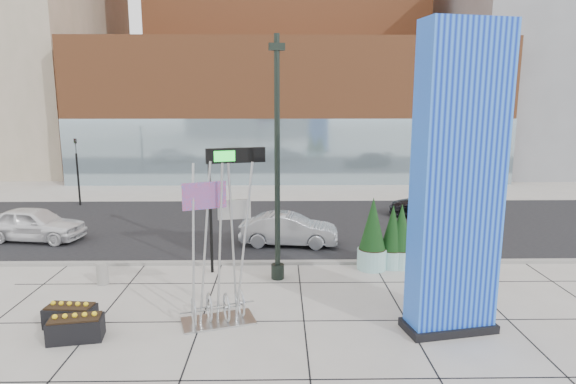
{
  "coord_description": "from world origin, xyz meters",
  "views": [
    {
      "loc": [
        0.33,
        -14.07,
        6.34
      ],
      "look_at": [
        0.58,
        2.0,
        3.27
      ],
      "focal_mm": 30.0,
      "sensor_mm": 36.0,
      "label": 1
    }
  ],
  "objects_px": {
    "lamp_post": "(277,184)",
    "public_art_sculpture": "(218,282)",
    "overhead_street_sign": "(231,167)",
    "car_silver_mid": "(289,230)",
    "concrete_bollard": "(102,273)",
    "car_white_west": "(34,224)",
    "blue_pylon": "(457,188)"
  },
  "relations": [
    {
      "from": "public_art_sculpture",
      "to": "overhead_street_sign",
      "type": "distance_m",
      "value": 4.96
    },
    {
      "from": "car_white_west",
      "to": "lamp_post",
      "type": "bearing_deg",
      "value": -105.77
    },
    {
      "from": "overhead_street_sign",
      "to": "car_silver_mid",
      "type": "bearing_deg",
      "value": 40.83
    },
    {
      "from": "blue_pylon",
      "to": "car_white_west",
      "type": "xyz_separation_m",
      "value": [
        -15.98,
        8.99,
        -3.26
      ]
    },
    {
      "from": "public_art_sculpture",
      "to": "overhead_street_sign",
      "type": "relative_size",
      "value": 1.01
    },
    {
      "from": "lamp_post",
      "to": "car_silver_mid",
      "type": "xyz_separation_m",
      "value": [
        0.48,
        4.06,
        -2.78
      ]
    },
    {
      "from": "public_art_sculpture",
      "to": "overhead_street_sign",
      "type": "height_order",
      "value": "public_art_sculpture"
    },
    {
      "from": "lamp_post",
      "to": "overhead_street_sign",
      "type": "xyz_separation_m",
      "value": [
        -1.67,
        0.67,
        0.5
      ]
    },
    {
      "from": "blue_pylon",
      "to": "public_art_sculpture",
      "type": "relative_size",
      "value": 1.78
    },
    {
      "from": "blue_pylon",
      "to": "car_silver_mid",
      "type": "bearing_deg",
      "value": 107.09
    },
    {
      "from": "public_art_sculpture",
      "to": "car_white_west",
      "type": "relative_size",
      "value": 1.04
    },
    {
      "from": "blue_pylon",
      "to": "concrete_bollard",
      "type": "distance_m",
      "value": 12.07
    },
    {
      "from": "public_art_sculpture",
      "to": "car_white_west",
      "type": "distance_m",
      "value": 12.68
    },
    {
      "from": "car_silver_mid",
      "to": "public_art_sculpture",
      "type": "bearing_deg",
      "value": 169.99
    },
    {
      "from": "public_art_sculpture",
      "to": "concrete_bollard",
      "type": "distance_m",
      "value": 5.42
    },
    {
      "from": "overhead_street_sign",
      "to": "public_art_sculpture",
      "type": "bearing_deg",
      "value": -107.21
    },
    {
      "from": "public_art_sculpture",
      "to": "lamp_post",
      "type": "bearing_deg",
      "value": 46.29
    },
    {
      "from": "blue_pylon",
      "to": "concrete_bollard",
      "type": "relative_size",
      "value": 10.64
    },
    {
      "from": "lamp_post",
      "to": "car_silver_mid",
      "type": "bearing_deg",
      "value": 83.27
    },
    {
      "from": "lamp_post",
      "to": "car_white_west",
      "type": "bearing_deg",
      "value": 156.04
    },
    {
      "from": "concrete_bollard",
      "to": "lamp_post",
      "type": "bearing_deg",
      "value": 4.22
    },
    {
      "from": "lamp_post",
      "to": "public_art_sculpture",
      "type": "xyz_separation_m",
      "value": [
        -1.7,
        -3.45,
        -2.25
      ]
    },
    {
      "from": "lamp_post",
      "to": "concrete_bollard",
      "type": "xyz_separation_m",
      "value": [
        -6.13,
        -0.45,
        -3.09
      ]
    },
    {
      "from": "blue_pylon",
      "to": "lamp_post",
      "type": "height_order",
      "value": "lamp_post"
    },
    {
      "from": "car_white_west",
      "to": "car_silver_mid",
      "type": "height_order",
      "value": "car_white_west"
    },
    {
      "from": "lamp_post",
      "to": "car_white_west",
      "type": "height_order",
      "value": "lamp_post"
    },
    {
      "from": "overhead_street_sign",
      "to": "car_white_west",
      "type": "bearing_deg",
      "value": 138.92
    },
    {
      "from": "overhead_street_sign",
      "to": "car_white_west",
      "type": "relative_size",
      "value": 1.02
    },
    {
      "from": "lamp_post",
      "to": "concrete_bollard",
      "type": "height_order",
      "value": "lamp_post"
    },
    {
      "from": "public_art_sculpture",
      "to": "concrete_bollard",
      "type": "height_order",
      "value": "public_art_sculpture"
    },
    {
      "from": "concrete_bollard",
      "to": "car_white_west",
      "type": "bearing_deg",
      "value": 132.92
    },
    {
      "from": "car_silver_mid",
      "to": "overhead_street_sign",
      "type": "bearing_deg",
      "value": 153.76
    }
  ]
}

